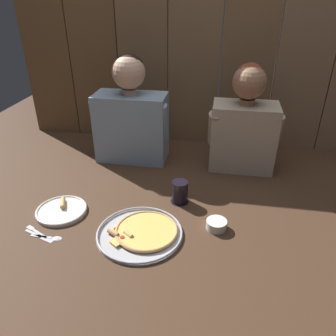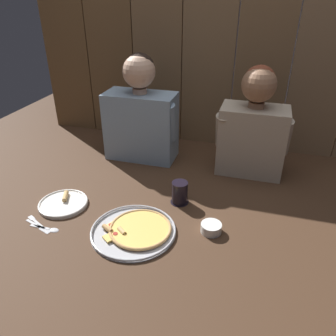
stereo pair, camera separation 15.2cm
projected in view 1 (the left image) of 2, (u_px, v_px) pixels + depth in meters
ground_plane at (171, 213)px, 1.51m from camera, size 3.20×3.20×0.00m
pizza_tray at (142, 232)px, 1.39m from camera, size 0.36×0.36×0.03m
dinner_plate at (62, 210)px, 1.52m from camera, size 0.23×0.23×0.03m
drinking_glass at (180, 192)px, 1.57m from camera, size 0.09×0.09×0.11m
dipping_bowl at (216, 224)px, 1.41m from camera, size 0.09×0.09×0.04m
table_fork at (36, 231)px, 1.40m from camera, size 0.12×0.07×0.01m
table_knife at (39, 236)px, 1.38m from camera, size 0.15×0.06×0.01m
table_spoon at (52, 237)px, 1.36m from camera, size 0.14×0.03×0.01m
diner_left at (131, 115)px, 1.87m from camera, size 0.44×0.20×0.60m
diner_right at (245, 123)px, 1.78m from camera, size 0.38×0.21×0.58m
wooden_backdrop_wall at (194, 53)px, 1.96m from camera, size 2.19×0.03×1.12m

